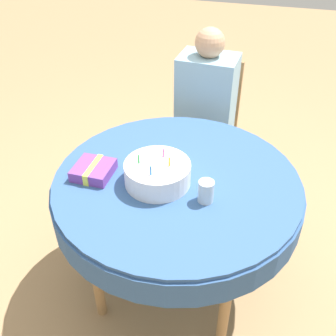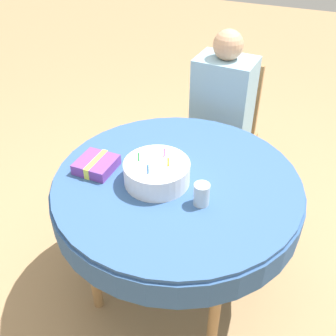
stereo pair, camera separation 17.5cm
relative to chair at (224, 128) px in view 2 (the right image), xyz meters
The scene contains 7 objects.
ground_plane 1.03m from the chair, 88.09° to the right, with size 12.00×12.00×0.00m, color #A37F56.
dining_table 0.92m from the chair, 88.09° to the right, with size 1.15×1.15×0.72m.
chair is the anchor object (origin of this frame).
person 0.22m from the chair, 93.12° to the right, with size 0.36×0.36×1.15m.
birthday_cake 1.01m from the chair, 92.67° to the right, with size 0.29×0.29×0.15m.
drinking_glass 1.08m from the chair, 79.71° to the right, with size 0.07×0.07×0.10m.
gift_box 1.08m from the chair, 109.17° to the right, with size 0.17×0.17×0.06m.
Camera 2 is at (0.52, -1.30, 1.83)m, focal length 42.00 mm.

